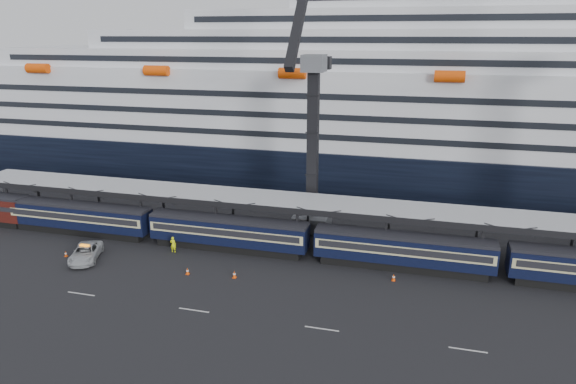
% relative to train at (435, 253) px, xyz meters
% --- Properties ---
extents(ground, '(260.00, 260.00, 0.00)m').
position_rel_train_xyz_m(ground, '(4.65, -10.00, -2.20)').
color(ground, black).
rests_on(ground, ground).
extents(train, '(133.05, 3.00, 4.05)m').
position_rel_train_xyz_m(train, '(0.00, 0.00, 0.00)').
color(train, black).
rests_on(train, ground).
extents(canopy, '(130.00, 6.25, 5.53)m').
position_rel_train_xyz_m(canopy, '(4.65, 4.00, 3.05)').
color(canopy, '#9FA1A7').
rests_on(canopy, ground).
extents(cruise_ship, '(214.09, 28.84, 34.00)m').
position_rel_train_xyz_m(cruise_ship, '(3.57, 35.99, 10.14)').
color(cruise_ship, black).
rests_on(cruise_ship, ground).
extents(crane_dark_near, '(4.50, 17.75, 35.08)m').
position_rel_train_xyz_m(crane_dark_near, '(-15.35, 8.59, 9.73)').
color(crane_dark_near, '#484B50').
rests_on(crane_dark_near, ground).
extents(pickup_truck, '(4.68, 6.54, 1.66)m').
position_rel_train_xyz_m(pickup_truck, '(-37.81, -6.95, -1.37)').
color(pickup_truck, '#A3A6AA').
rests_on(pickup_truck, ground).
extents(worker, '(0.71, 0.47, 1.91)m').
position_rel_train_xyz_m(worker, '(-29.27, -2.50, -1.24)').
color(worker, '#ECFF0D').
rests_on(worker, ground).
extents(traffic_cone_a, '(0.35, 0.35, 0.70)m').
position_rel_train_xyz_m(traffic_cone_a, '(-40.58, -6.81, -1.86)').
color(traffic_cone_a, '#EF4807').
rests_on(traffic_cone_a, ground).
extents(traffic_cone_b, '(0.38, 0.38, 0.76)m').
position_rel_train_xyz_m(traffic_cone_b, '(-25.17, -7.37, -1.82)').
color(traffic_cone_b, '#EF4807').
rests_on(traffic_cone_b, ground).
extents(traffic_cone_c, '(0.41, 0.41, 0.82)m').
position_rel_train_xyz_m(traffic_cone_c, '(-20.09, -6.85, -1.80)').
color(traffic_cone_c, '#EF4807').
rests_on(traffic_cone_c, ground).
extents(traffic_cone_d, '(0.39, 0.39, 0.79)m').
position_rel_train_xyz_m(traffic_cone_d, '(-4.00, -3.20, -1.81)').
color(traffic_cone_d, '#EF4807').
rests_on(traffic_cone_d, ground).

